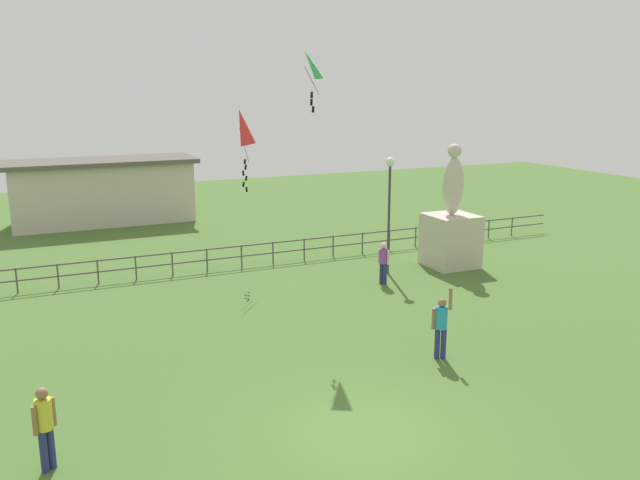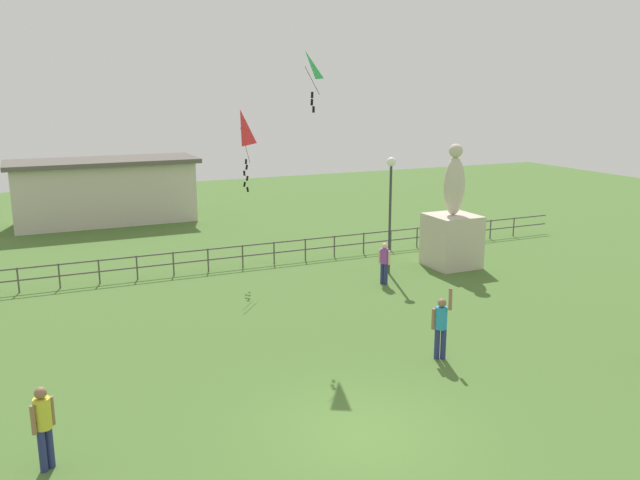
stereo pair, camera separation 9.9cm
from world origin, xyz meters
The scene contains 10 objects.
ground_plane centered at (0.00, 0.00, 0.00)m, with size 80.00×80.00×0.00m, color #476B2D.
statue_monument centered at (9.81, 10.60, 1.53)m, with size 1.92×1.92×5.08m.
lamppost centered at (6.90, 10.72, 3.36)m, with size 0.36×0.36×4.66m.
person_0 centered at (3.85, 2.69, 1.02)m, with size 0.49×0.42×2.03m.
person_2 centered at (5.98, 9.50, 0.92)m, with size 0.30×0.42×1.60m.
person_3 centered at (-6.24, 1.35, 1.00)m, with size 0.44×0.35×1.73m.
kite_1 centered at (2.04, 7.78, 7.87)m, with size 0.82×1.25×1.82m.
kite_2 centered at (1.68, 13.28, 5.68)m, with size 1.02×1.14×3.19m.
waterfront_railing centered at (-0.33, 14.00, 0.62)m, with size 36.01×0.06×0.95m.
pavilion_building centered at (-2.12, 26.00, 1.77)m, with size 9.94×3.95×3.48m.
Camera 2 is at (-6.17, -11.42, 7.30)m, focal length 37.13 mm.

